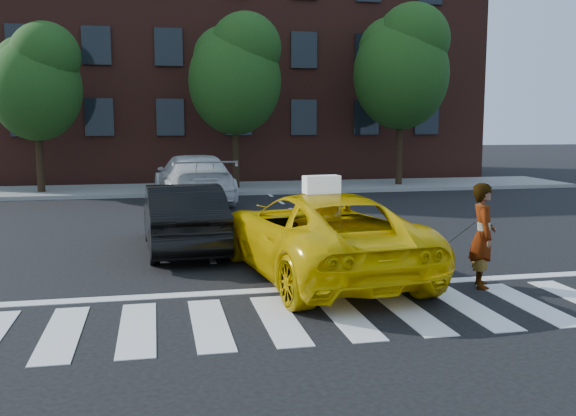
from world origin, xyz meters
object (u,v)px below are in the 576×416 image
Objects in this scene: taxi at (318,234)px; white_suv at (193,178)px; tree_mid at (236,70)px; black_sedan at (183,217)px; tree_right at (402,62)px; woman at (483,236)px; dog at (407,280)px; tree_left at (37,78)px.

white_suv is (-1.63, 11.27, 0.06)m from taxi.
tree_mid is 1.57× the size of black_sedan.
black_sedan is (-9.67, -11.62, -4.52)m from tree_right.
white_suv is (-1.93, -3.23, -4.01)m from tree_mid.
woman is (2.25, -15.90, -3.94)m from tree_mid.
black_sedan is 8.27× the size of dog.
tree_mid is 3.92× the size of woman.
tree_right is at bearing -0.00° from tree_mid.
white_suv is at bearing -97.83° from black_sedan.
white_suv is at bearing -30.10° from tree_left.
tree_left is 0.92× the size of tree_mid.
tree_left is at bearing 132.30° from dog.
woman is (2.56, -1.40, 0.12)m from taxi.
tree_mid reaches higher than tree_left.
woman is at bearing 103.83° from white_suv.
tree_right reaches higher than dog.
white_suv is at bearing -120.93° from tree_mid.
dog is (8.39, -15.89, -4.26)m from tree_left.
tree_mid is (7.50, -0.00, 0.41)m from tree_left.
taxi is at bearing -91.21° from tree_mid.
tree_mid reaches higher than black_sedan.
black_sedan is 0.78× the size of white_suv.
tree_mid is 15.06m from taxi.
tree_left is 3.58× the size of woman.
tree_left is at bearing 180.00° from tree_right.
tree_left is 7.37m from white_suv.
tree_right is at bearing -132.58° from black_sedan.
dog is (-6.11, -15.89, -5.08)m from tree_right.
tree_mid is 7.01m from tree_right.
dog is (3.56, -4.27, -0.56)m from black_sedan.
taxi is at bearing 93.77° from white_suv.
dog is at bearing 98.13° from white_suv.
tree_left is at bearing -70.50° from taxi.
tree_left is 1.44× the size of black_sedan.
tree_left reaches higher than white_suv.
dog is at bearing -62.15° from tree_left.
tree_right reaches higher than tree_left.
white_suv is at bearing -160.14° from tree_right.
taxi is 0.97× the size of white_suv.
woman is 1.54m from dog.
taxi is 3.10× the size of woman.
tree_mid reaches higher than taxi.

